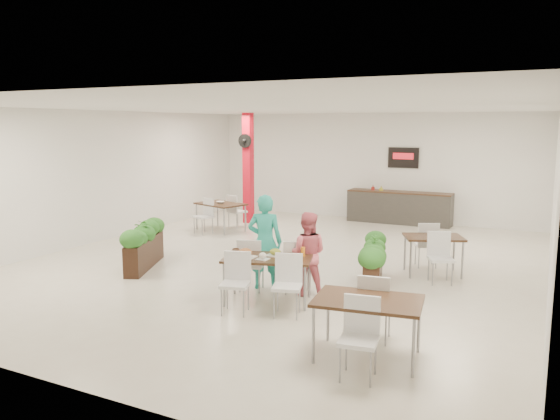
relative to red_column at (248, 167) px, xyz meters
The scene contains 12 objects.
ground 5.11m from the red_column, 51.64° to the right, with size 12.00×12.00×0.00m, color beige.
room_shell 4.85m from the red_column, 51.64° to the right, with size 10.10×12.10×3.22m.
red_column is the anchor object (origin of this frame).
service_counter 4.56m from the red_column, 25.00° to the left, with size 3.00×0.64×2.20m.
main_table 7.43m from the red_column, 57.75° to the right, with size 1.65×1.91×0.92m.
diner_man 6.65m from the red_column, 57.58° to the right, with size 0.61×0.40×1.67m, color #28B09C.
diner_woman 7.12m from the red_column, 52.09° to the right, with size 0.69×0.54×1.42m, color #E9677A.
planter_left 5.55m from the red_column, 82.80° to the right, with size 0.99×1.75×0.98m.
planter_right 6.98m from the red_column, 41.18° to the right, with size 0.73×1.72×0.91m.
side_table_a 1.72m from the red_column, 92.73° to the right, with size 1.50×1.67×0.92m.
side_table_b 6.93m from the red_column, 29.07° to the right, with size 1.28×1.65×0.92m.
side_table_c 9.74m from the red_column, 51.45° to the right, with size 1.40×1.66×0.92m.
Camera 1 is at (4.94, -9.98, 2.85)m, focal length 35.00 mm.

